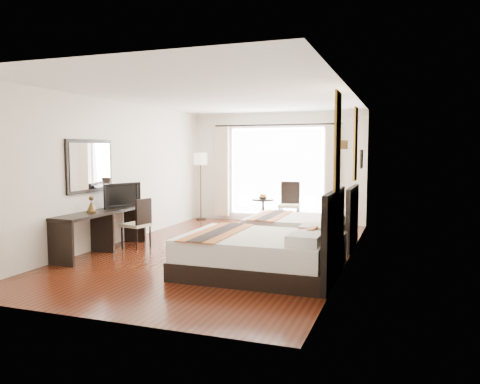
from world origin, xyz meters
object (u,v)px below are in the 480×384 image
(table_lamp, at_px, (331,215))
(nightstand, at_px, (332,248))
(side_table, at_px, (263,212))
(window_chair, at_px, (289,213))
(vase, at_px, (329,230))
(desk_chair, at_px, (137,233))
(fruit_bowl, at_px, (263,198))
(television, at_px, (120,195))
(bed_far, at_px, (304,229))
(floor_lamp, at_px, (201,163))
(bed_near, at_px, (263,253))
(console_desk, at_px, (102,232))

(table_lamp, bearing_deg, nightstand, -64.70)
(nightstand, distance_m, table_lamp, 0.54)
(side_table, relative_size, window_chair, 0.59)
(vase, xyz_separation_m, desk_chair, (-3.62, 0.11, -0.28))
(vase, height_order, fruit_bowl, fruit_bowl)
(vase, relative_size, fruit_bowl, 0.54)
(nightstand, xyz_separation_m, fruit_bowl, (-2.23, 3.51, 0.41))
(vase, distance_m, television, 3.99)
(nightstand, bearing_deg, window_chair, 113.94)
(bed_far, xyz_separation_m, floor_lamp, (-3.28, 2.39, 1.20))
(bed_far, distance_m, television, 3.59)
(bed_near, distance_m, television, 3.38)
(table_lamp, distance_m, console_desk, 4.06)
(console_desk, bearing_deg, table_lamp, 8.91)
(window_chair, bearing_deg, floor_lamp, -103.48)
(bed_near, xyz_separation_m, table_lamp, (0.82, 1.12, 0.46))
(floor_lamp, height_order, window_chair, floor_lamp)
(console_desk, bearing_deg, television, 87.92)
(nightstand, xyz_separation_m, console_desk, (-4.02, -0.57, 0.13))
(desk_chair, xyz_separation_m, window_chair, (2.10, 3.49, 0.04))
(table_lamp, xyz_separation_m, side_table, (-2.20, 3.47, -0.47))
(desk_chair, bearing_deg, table_lamp, -168.44)
(vase, distance_m, window_chair, 3.91)
(floor_lamp, distance_m, window_chair, 2.76)
(table_lamp, distance_m, window_chair, 3.77)
(bed_far, distance_m, vase, 1.66)
(desk_chair, height_order, side_table, desk_chair)
(bed_near, bearing_deg, console_desk, 171.13)
(side_table, bearing_deg, bed_near, -73.25)
(fruit_bowl, bearing_deg, table_lamp, -57.48)
(console_desk, relative_size, fruit_bowl, 9.46)
(bed_near, distance_m, console_desk, 3.21)
(vase, xyz_separation_m, window_chair, (-1.52, 3.59, -0.24))
(nightstand, bearing_deg, bed_near, -128.59)
(fruit_bowl, distance_m, window_chair, 0.76)
(bed_far, height_order, table_lamp, bed_far)
(vase, relative_size, window_chair, 0.12)
(nightstand, bearing_deg, console_desk, -171.95)
(vase, height_order, side_table, side_table)
(bed_far, xyz_separation_m, desk_chair, (-2.90, -1.37, -0.02))
(bed_far, relative_size, vase, 16.48)
(vase, xyz_separation_m, console_desk, (-3.99, -0.46, -0.18))
(floor_lamp, bearing_deg, console_desk, -89.87)
(desk_chair, bearing_deg, fruit_bowl, -101.43)
(console_desk, distance_m, side_table, 4.47)
(bed_far, xyz_separation_m, vase, (0.72, -1.47, 0.26))
(table_lamp, xyz_separation_m, window_chair, (-1.52, 3.42, -0.46))
(side_table, bearing_deg, console_desk, -113.57)
(television, relative_size, fruit_bowl, 3.48)
(bed_near, xyz_separation_m, floor_lamp, (-3.18, 4.81, 1.17))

